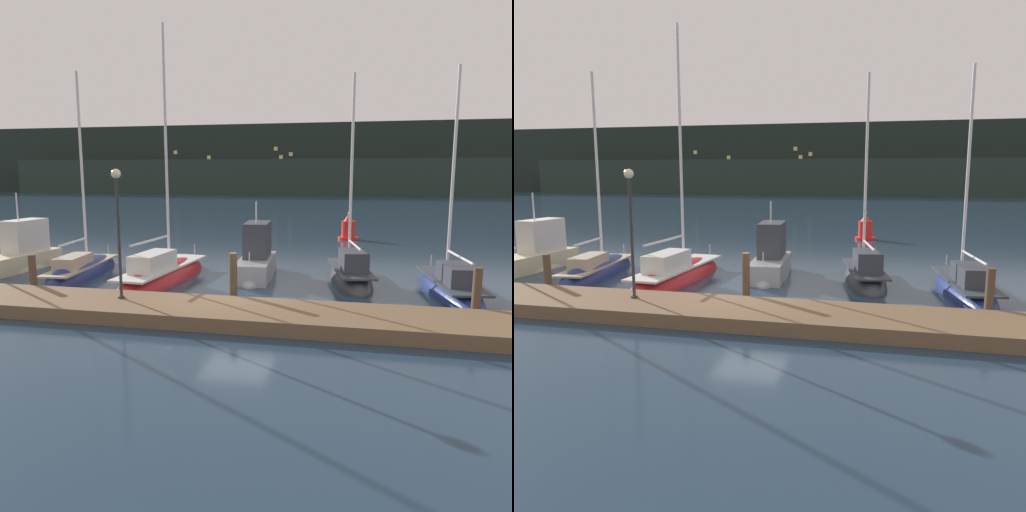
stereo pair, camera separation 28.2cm
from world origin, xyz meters
The scene contains 14 objects.
ground_plane centered at (0.00, 0.00, 0.00)m, with size 400.00×400.00×0.00m, color #1E3347.
dock centered at (0.00, -2.09, 0.23)m, with size 40.13×2.80×0.45m, color brown.
mooring_pile_1 centered at (-8.03, -0.44, 0.79)m, with size 0.28×0.28×1.58m, color #4C3D2D.
mooring_pile_2 centered at (0.00, -0.44, 0.96)m, with size 0.28×0.28×1.92m, color #4C3D2D.
mooring_pile_3 centered at (8.03, -0.44, 0.87)m, with size 0.28×0.28×1.73m, color #4C3D2D.
motorboat_berth_2 centered at (-11.91, 3.96, 0.46)m, with size 2.01×5.05×4.31m.
sailboat_berth_3 centered at (-8.11, 3.10, 0.09)m, with size 2.38×6.98×9.95m.
sailboat_berth_4 centered at (-4.10, 2.93, 0.13)m, with size 2.25×7.82×11.67m.
motorboat_berth_5 centered at (-0.30, 4.74, 0.45)m, with size 1.94×4.91×4.08m.
sailboat_berth_6 centered at (3.93, 4.41, 0.16)m, with size 2.71×5.94×9.52m.
sailboat_berth_7 centered at (7.83, 3.20, 0.13)m, with size 2.47×6.72×9.41m.
channel_buoy centered at (3.35, 18.71, 0.71)m, with size 1.45×1.45×1.92m.
dock_lamppost centered at (-3.60, -1.82, 3.34)m, with size 0.32×0.32×4.37m.
hillside_backdrop centered at (-0.16, 97.33, 6.91)m, with size 240.00×23.00×15.01m.
Camera 2 is at (4.72, -17.00, 4.71)m, focal length 35.00 mm.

